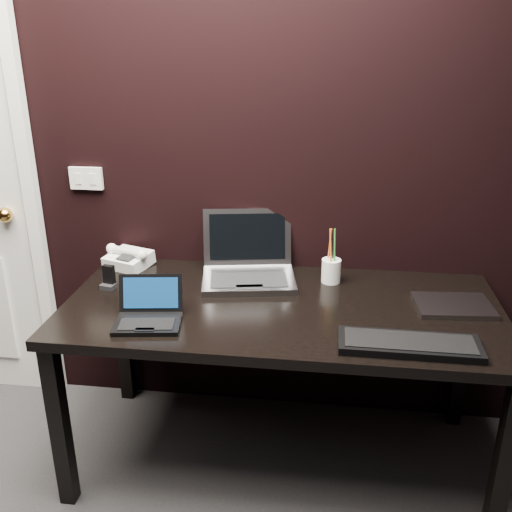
# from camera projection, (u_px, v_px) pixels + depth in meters

# --- Properties ---
(wall_back) EXTENTS (4.00, 0.00, 4.00)m
(wall_back) POSITION_uv_depth(u_px,v_px,m) (222.00, 141.00, 2.42)
(wall_back) COLOR black
(wall_back) RESTS_ON ground
(wall_switch) EXTENTS (0.15, 0.02, 0.10)m
(wall_switch) POSITION_uv_depth(u_px,v_px,m) (86.00, 178.00, 2.55)
(wall_switch) COLOR silver
(wall_switch) RESTS_ON wall_back
(desk) EXTENTS (1.70, 0.80, 0.74)m
(desk) POSITION_uv_depth(u_px,v_px,m) (281.00, 322.00, 2.25)
(desk) COLOR black
(desk) RESTS_ON ground
(netbook) EXTENTS (0.26, 0.24, 0.15)m
(netbook) POSITION_uv_depth(u_px,v_px,m) (149.00, 314.00, 2.08)
(netbook) COLOR black
(netbook) RESTS_ON desk
(silver_laptop) EXTENTS (0.44, 0.41, 0.27)m
(silver_laptop) POSITION_uv_depth(u_px,v_px,m) (248.00, 267.00, 2.44)
(silver_laptop) COLOR gray
(silver_laptop) RESTS_ON desk
(ext_keyboard) EXTENTS (0.47, 0.16, 0.03)m
(ext_keyboard) POSITION_uv_depth(u_px,v_px,m) (409.00, 344.00, 1.91)
(ext_keyboard) COLOR black
(ext_keyboard) RESTS_ON desk
(closed_laptop) EXTENTS (0.30, 0.23, 0.02)m
(closed_laptop) POSITION_uv_depth(u_px,v_px,m) (453.00, 306.00, 2.19)
(closed_laptop) COLOR gray
(closed_laptop) RESTS_ON desk
(desk_phone) EXTENTS (0.23, 0.21, 0.11)m
(desk_phone) POSITION_uv_depth(u_px,v_px,m) (128.00, 258.00, 2.57)
(desk_phone) COLOR white
(desk_phone) RESTS_ON desk
(mobile_phone) EXTENTS (0.06, 0.06, 0.10)m
(mobile_phone) POSITION_uv_depth(u_px,v_px,m) (109.00, 280.00, 2.35)
(mobile_phone) COLOR black
(mobile_phone) RESTS_ON desk
(pen_cup) EXTENTS (0.09, 0.09, 0.24)m
(pen_cup) POSITION_uv_depth(u_px,v_px,m) (331.00, 270.00, 2.41)
(pen_cup) COLOR white
(pen_cup) RESTS_ON desk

